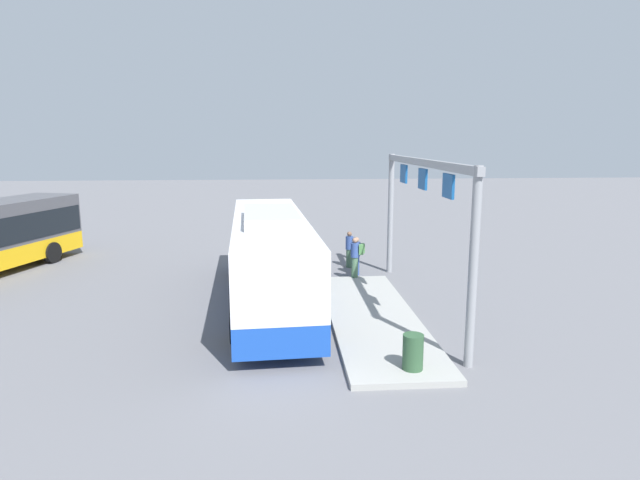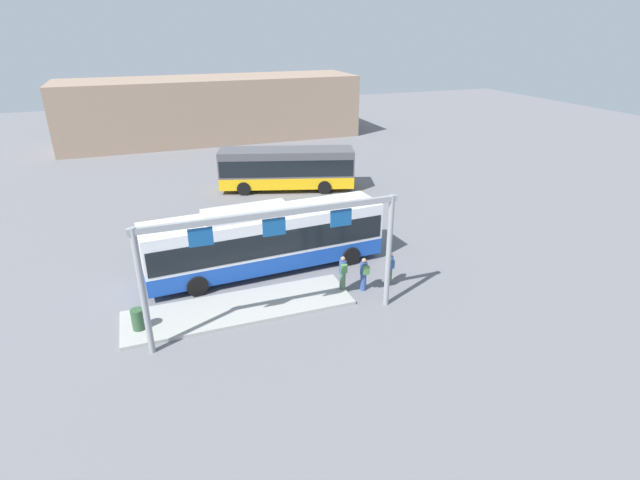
% 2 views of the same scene
% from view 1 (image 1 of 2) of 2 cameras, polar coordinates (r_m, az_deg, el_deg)
% --- Properties ---
extents(ground_plane, '(120.00, 120.00, 0.00)m').
position_cam_1_polar(ground_plane, '(19.63, -5.24, -6.62)').
color(ground_plane, slate).
extents(platform_curb, '(10.00, 2.80, 0.16)m').
position_cam_1_polar(platform_curb, '(17.82, 5.64, -8.17)').
color(platform_curb, '#9E9E99').
rests_on(platform_curb, ground).
extents(bus_main, '(12.13, 3.24, 3.46)m').
position_cam_1_polar(bus_main, '(19.16, -5.33, -1.44)').
color(bus_main, '#1947AD').
rests_on(bus_main, ground).
extents(person_boarding, '(0.41, 0.57, 1.67)m').
position_cam_1_polar(person_boarding, '(24.61, 3.21, -0.89)').
color(person_boarding, '#476B4C').
rests_on(person_boarding, ground).
extents(person_waiting_near, '(0.35, 0.52, 1.67)m').
position_cam_1_polar(person_waiting_near, '(23.24, 3.96, -1.59)').
color(person_waiting_near, '#334C8C').
rests_on(person_waiting_near, ground).
extents(person_waiting_mid, '(0.39, 0.56, 1.67)m').
position_cam_1_polar(person_waiting_mid, '(22.23, 3.80, -1.74)').
color(person_waiting_mid, '#476B4C').
rests_on(person_waiting_mid, platform_curb).
extents(platform_sign_gantry, '(10.49, 0.24, 5.20)m').
position_cam_1_polar(platform_sign_gantry, '(18.59, 10.79, 4.29)').
color(platform_sign_gantry, gray).
rests_on(platform_sign_gantry, ground).
extents(trash_bin, '(0.52, 0.52, 0.90)m').
position_cam_1_polar(trash_bin, '(13.82, 9.85, -11.64)').
color(trash_bin, '#2D5133').
rests_on(trash_bin, platform_curb).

